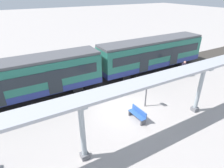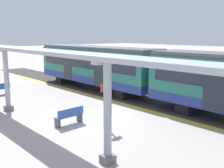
% 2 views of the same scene
% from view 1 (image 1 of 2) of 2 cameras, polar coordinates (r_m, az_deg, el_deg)
% --- Properties ---
extents(ground_plane, '(176.00, 176.00, 0.00)m').
position_cam_1_polar(ground_plane, '(14.62, 3.51, -7.38)').
color(ground_plane, '#ABA29E').
extents(tactile_edge_strip, '(0.40, 35.23, 0.01)m').
position_cam_1_polar(tactile_edge_strip, '(16.96, -2.34, -2.06)').
color(tactile_edge_strip, yellow).
rests_on(tactile_edge_strip, ground).
extents(trackbed, '(3.20, 47.23, 0.01)m').
position_cam_1_polar(trackbed, '(18.40, -4.94, 0.32)').
color(trackbed, '#38332D').
rests_on(trackbed, ground).
extents(train_near_carriage, '(2.65, 12.50, 3.48)m').
position_cam_1_polar(train_near_carriage, '(16.32, -25.26, 1.14)').
color(train_near_carriage, '#236A5A').
rests_on(train_near_carriage, ground).
extents(train_far_carriage, '(2.65, 12.50, 3.48)m').
position_cam_1_polar(train_far_carriage, '(21.25, 12.10, 8.89)').
color(train_far_carriage, '#236A5A').
rests_on(train_far_carriage, ground).
extents(canopy_pillar_second, '(1.10, 0.44, 3.61)m').
position_cam_1_polar(canopy_pillar_second, '(9.84, -8.97, -14.19)').
color(canopy_pillar_second, slate).
rests_on(canopy_pillar_second, ground).
extents(canopy_pillar_third, '(1.10, 0.44, 3.61)m').
position_cam_1_polar(canopy_pillar_third, '(14.76, 25.12, -1.53)').
color(canopy_pillar_third, slate).
rests_on(canopy_pillar_third, ground).
extents(canopy_beam, '(1.20, 28.44, 0.16)m').
position_cam_1_polar(canopy_beam, '(10.71, 12.10, 1.15)').
color(canopy_beam, '#A8AAB2').
rests_on(canopy_beam, canopy_pillar_nearest).
extents(bench_near_end, '(1.52, 0.51, 0.86)m').
position_cam_1_polar(bench_near_end, '(13.35, 7.88, -9.09)').
color(bench_near_end, '#2D57A5').
rests_on(bench_near_end, ground).
extents(platform_info_sign, '(0.56, 0.10, 2.20)m').
position_cam_1_polar(platform_info_sign, '(14.37, 10.43, -2.25)').
color(platform_info_sign, '#4C4C51').
rests_on(platform_info_sign, ground).
extents(passenger_waiting_near_edge, '(0.30, 0.52, 1.71)m').
position_cam_1_polar(passenger_waiting_near_edge, '(20.66, 21.12, 4.85)').
color(passenger_waiting_near_edge, '#1D2B2B').
rests_on(passenger_waiting_near_edge, ground).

